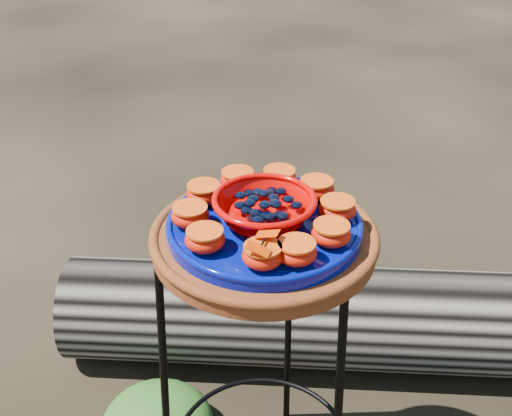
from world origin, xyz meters
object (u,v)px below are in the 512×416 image
(terracotta_saucer, at_px, (264,240))
(driftwood_log, at_px, (340,318))
(plant_stand, at_px, (263,383))
(red_bowl, at_px, (264,210))
(cobalt_plate, at_px, (264,227))

(terracotta_saucer, bearing_deg, driftwood_log, 80.22)
(plant_stand, xyz_separation_m, driftwood_log, (0.08, 0.49, -0.20))
(plant_stand, height_order, red_bowl, red_bowl)
(plant_stand, distance_m, cobalt_plate, 0.39)
(terracotta_saucer, height_order, driftwood_log, terracotta_saucer)
(plant_stand, distance_m, terracotta_saucer, 0.37)
(plant_stand, distance_m, red_bowl, 0.43)
(cobalt_plate, distance_m, driftwood_log, 0.78)
(plant_stand, bearing_deg, driftwood_log, 80.22)
(cobalt_plate, bearing_deg, driftwood_log, 80.22)
(plant_stand, xyz_separation_m, terracotta_saucer, (0.00, 0.00, 0.37))
(terracotta_saucer, bearing_deg, red_bowl, 0.00)
(terracotta_saucer, height_order, red_bowl, red_bowl)
(terracotta_saucer, height_order, cobalt_plate, cobalt_plate)
(plant_stand, bearing_deg, cobalt_plate, 0.00)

